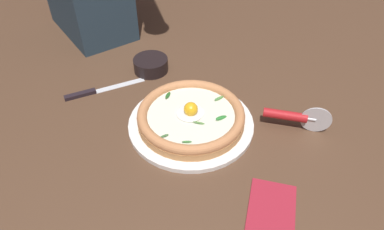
# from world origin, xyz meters

# --- Properties ---
(ground_plane) EXTENTS (2.40, 2.40, 0.03)m
(ground_plane) POSITION_xyz_m (0.00, 0.00, -0.01)
(ground_plane) COLOR #523826
(ground_plane) RESTS_ON ground
(pizza_plate) EXTENTS (0.30, 0.30, 0.01)m
(pizza_plate) POSITION_xyz_m (0.00, 0.01, 0.01)
(pizza_plate) COLOR white
(pizza_plate) RESTS_ON ground
(pizza) EXTENTS (0.26, 0.26, 0.06)m
(pizza) POSITION_xyz_m (0.00, 0.01, 0.03)
(pizza) COLOR #C1844C
(pizza) RESTS_ON pizza_plate
(side_bowl) EXTENTS (0.10, 0.10, 0.04)m
(side_bowl) POSITION_xyz_m (0.01, 0.27, 0.02)
(side_bowl) COLOR black
(side_bowl) RESTS_ON ground
(pizza_cutter) EXTENTS (0.12, 0.12, 0.07)m
(pizza_cutter) POSITION_xyz_m (0.21, -0.11, 0.04)
(pizza_cutter) COLOR silver
(pizza_cutter) RESTS_ON ground
(table_knife) EXTENTS (0.22, 0.04, 0.01)m
(table_knife) POSITION_xyz_m (-0.17, 0.25, 0.00)
(table_knife) COLOR silver
(table_knife) RESTS_ON ground
(folded_napkin) EXTENTS (0.16, 0.16, 0.01)m
(folded_napkin) POSITION_xyz_m (0.02, -0.28, 0.00)
(folded_napkin) COLOR maroon
(folded_napkin) RESTS_ON ground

